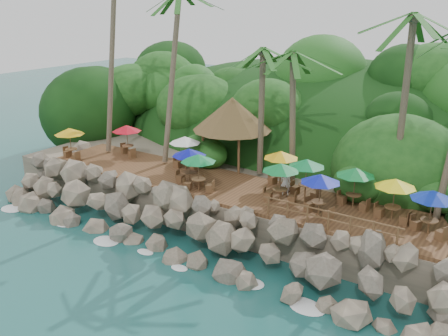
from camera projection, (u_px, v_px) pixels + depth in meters
The scene contains 12 objects.
ground at pixel (161, 260), 26.23m from camera, with size 140.00×140.00×0.00m, color #19514F.
land_base at pixel (295, 162), 38.55m from camera, with size 32.00×25.20×2.10m, color gray.
jungle_hill at pixel (332, 152), 44.82m from camera, with size 44.80×28.00×15.40m, color #143811.
seawall at pixel (184, 226), 27.45m from camera, with size 29.00×4.00×2.30m, color gray, non-canonical shape.
terrace at pixel (224, 187), 30.28m from camera, with size 26.00×5.00×0.20m, color brown.
jungle_foliage at pixel (289, 179), 38.09m from camera, with size 44.00×16.00×12.00m, color #143811, non-canonical shape.
foam_line at pixel (165, 257), 26.46m from camera, with size 25.20×0.80×0.06m.
palms at pixel (270, 15), 28.61m from camera, with size 29.10×7.05×13.73m.
palapa at pixel (232, 114), 33.01m from camera, with size 5.28×5.28×4.60m.
dining_clusters at pixel (249, 160), 28.81m from camera, with size 25.67×5.27×2.25m.
railing at pixel (329, 218), 24.21m from camera, with size 7.20×0.10×1.00m.
waiter at pixel (286, 182), 28.49m from camera, with size 0.58×0.38×1.60m, color silver.
Camera 1 is at (15.61, -17.64, 12.93)m, focal length 40.16 mm.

